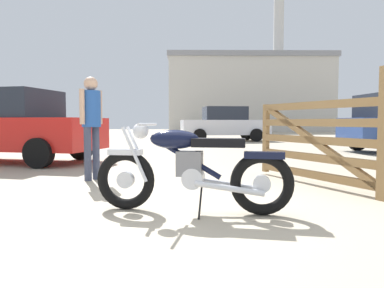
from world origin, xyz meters
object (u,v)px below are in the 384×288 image
(bystander, at_px, (91,117))
(dark_sedan_left, at_px, (225,124))
(vintage_motorcycle, at_px, (190,169))
(timber_gate, at_px, (329,139))
(silver_sedan_mid, at_px, (9,126))

(bystander, xyz_separation_m, dark_sedan_left, (2.43, 12.12, -0.18))
(vintage_motorcycle, xyz_separation_m, timber_gate, (1.87, 1.50, 0.25))
(timber_gate, distance_m, bystander, 3.65)
(dark_sedan_left, bearing_deg, bystander, 68.14)
(timber_gate, xyz_separation_m, dark_sedan_left, (-1.17, 12.59, 0.13))
(silver_sedan_mid, bearing_deg, vintage_motorcycle, 143.93)
(vintage_motorcycle, distance_m, bystander, 2.69)
(bystander, height_order, dark_sedan_left, dark_sedan_left)
(bystander, relative_size, silver_sedan_mid, 0.38)
(timber_gate, bearing_deg, silver_sedan_mid, 37.03)
(dark_sedan_left, bearing_deg, vintage_motorcycle, 76.64)
(vintage_motorcycle, distance_m, silver_sedan_mid, 6.32)
(vintage_motorcycle, xyz_separation_m, silver_sedan_mid, (-4.53, 4.39, 0.38))
(vintage_motorcycle, relative_size, bystander, 1.25)
(vintage_motorcycle, relative_size, dark_sedan_left, 0.47)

